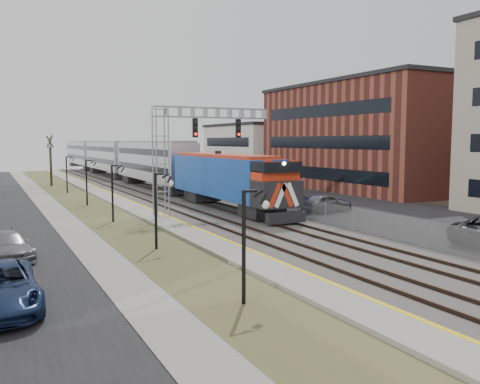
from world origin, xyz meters
TOP-DOWN VIEW (x-y plane):
  - sidewalk at (-7.00, 35.00)m, footprint 2.00×120.00m
  - grass_median at (-4.00, 35.00)m, footprint 4.00×120.00m
  - platform at (-1.00, 35.00)m, footprint 2.00×120.00m
  - ballast_bed at (4.00, 35.00)m, footprint 8.00×120.00m
  - parking_lot at (16.00, 35.00)m, footprint 16.00×120.00m
  - platform_edge at (-0.12, 35.00)m, footprint 0.24×120.00m
  - track_near at (2.00, 35.00)m, footprint 1.58×120.00m
  - track_far at (5.50, 35.00)m, footprint 1.58×120.00m
  - train at (5.50, 65.03)m, footprint 3.00×85.85m
  - signal_gantry at (1.22, 27.99)m, footprint 9.00×1.07m
  - lampposts at (-4.00, 18.29)m, footprint 0.14×62.14m
  - fence at (8.20, 35.00)m, footprint 0.04×120.00m
  - buildings_east at (30.00, 31.18)m, footprint 16.00×76.00m
  - car_lot_d at (12.98, 26.47)m, footprint 4.56×2.25m
  - car_lot_e at (12.23, 25.46)m, footprint 4.46×2.27m
  - car_lot_f at (12.29, 42.38)m, footprint 4.51×2.39m
  - car_street_b at (-11.05, 18.98)m, footprint 2.66×4.72m
  - car_lot_g at (13.20, 47.06)m, footprint 4.88×2.20m

SIDE VIEW (x-z plane):
  - parking_lot at x=16.00m, z-range 0.00..0.04m
  - grass_median at x=-4.00m, z-range 0.00..0.06m
  - sidewalk at x=-7.00m, z-range 0.00..0.08m
  - ballast_bed at x=4.00m, z-range 0.00..0.20m
  - platform at x=-1.00m, z-range 0.00..0.24m
  - platform_edge at x=-0.12m, z-range 0.24..0.25m
  - track_near at x=2.00m, z-range 0.20..0.35m
  - track_far at x=5.50m, z-range 0.20..0.35m
  - car_lot_d at x=12.98m, z-range 0.00..1.27m
  - car_street_b at x=-11.05m, z-range 0.00..1.29m
  - car_lot_g at x=13.20m, z-range 0.00..1.39m
  - car_lot_f at x=12.29m, z-range 0.00..1.41m
  - car_lot_e at x=12.23m, z-range 0.00..1.45m
  - fence at x=8.20m, z-range 0.00..1.60m
  - lampposts at x=-4.00m, z-range 0.00..4.00m
  - train at x=5.50m, z-range 0.26..5.58m
  - signal_gantry at x=1.22m, z-range 1.51..9.66m
  - buildings_east at x=30.00m, z-range -1.19..13.81m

